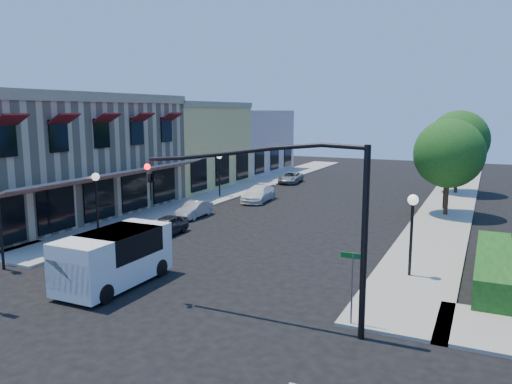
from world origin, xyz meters
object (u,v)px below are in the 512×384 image
at_px(signal_mast_arm, 298,204).
at_px(white_van, 113,255).
at_px(street_tree_b, 459,140).
at_px(lamppost_right_far, 445,172).
at_px(street_name_sign, 352,277).
at_px(lamppost_left_near, 96,188).
at_px(parked_car_d, 291,178).
at_px(parked_car_c, 259,194).
at_px(street_tree_a, 449,153).
at_px(lamppost_right_near, 412,214).
at_px(parked_car_b, 194,209).
at_px(parked_car_a, 167,226).
at_px(lamppost_left_far, 219,164).

distance_m(signal_mast_arm, white_van, 8.47).
relative_size(street_tree_b, lamppost_right_far, 1.97).
relative_size(street_tree_b, street_name_sign, 2.81).
xyz_separation_m(lamppost_left_near, parked_car_d, (2.30, 24.00, -2.20)).
xyz_separation_m(lamppost_right_far, parked_car_c, (-13.30, -2.45, -2.13)).
bearing_deg(parked_car_c, street_tree_a, -2.20).
distance_m(lamppost_left_near, lamppost_right_near, 17.00).
height_order(street_tree_a, parked_car_c, street_tree_a).
height_order(street_tree_a, parked_car_d, street_tree_a).
bearing_deg(parked_car_d, parked_car_b, -95.55).
distance_m(lamppost_left_near, lamppost_right_far, 23.35).
xyz_separation_m(lamppost_right_far, parked_car_b, (-14.70, -9.51, -2.20)).
bearing_deg(white_van, lamppost_right_far, 64.29).
bearing_deg(parked_car_b, white_van, -73.34).
bearing_deg(white_van, street_tree_a, 61.44).
relative_size(street_tree_b, parked_car_d, 1.82).
bearing_deg(parked_car_d, street_tree_b, -5.55).
xyz_separation_m(lamppost_right_near, parked_car_c, (-13.30, 13.55, -2.13)).
xyz_separation_m(lamppost_right_far, white_van, (-10.62, -22.05, -1.46)).
bearing_deg(parked_car_a, parked_car_d, 90.05).
xyz_separation_m(street_tree_a, street_tree_b, (0.00, 10.00, 0.35)).
distance_m(street_tree_a, lamppost_left_near, 22.30).
relative_size(street_tree_b, parked_car_a, 2.16).
bearing_deg(parked_car_b, lamppost_right_near, -25.19).
xyz_separation_m(street_tree_b, signal_mast_arm, (-2.94, -30.50, -0.46)).
bearing_deg(street_tree_b, white_van, -109.96).
bearing_deg(lamppost_left_far, street_tree_a, 0.00).
bearing_deg(lamppost_left_near, parked_car_a, 25.65).
bearing_deg(parked_car_b, lamppost_left_near, -110.89).
distance_m(lamppost_left_far, lamppost_right_far, 17.12).
relative_size(street_name_sign, white_van, 0.50).
distance_m(lamppost_right_far, parked_car_d, 16.88).
xyz_separation_m(lamppost_left_far, parked_car_b, (2.30, -7.51, -2.20)).
distance_m(street_name_sign, white_van, 9.63).
bearing_deg(street_tree_a, street_tree_b, 90.00).
relative_size(street_tree_a, white_van, 1.31).
height_order(lamppost_right_near, white_van, lamppost_right_near).
relative_size(white_van, parked_car_a, 1.52).
relative_size(white_van, parked_car_b, 1.54).
bearing_deg(lamppost_right_near, street_tree_a, 88.77).
relative_size(street_tree_b, white_van, 1.41).
relative_size(signal_mast_arm, parked_car_a, 2.46).
relative_size(lamppost_right_near, parked_car_a, 1.10).
distance_m(white_van, parked_car_c, 19.79).
height_order(lamppost_left_far, parked_car_b, lamppost_left_far).
xyz_separation_m(parked_car_b, parked_car_d, (0.00, 17.51, 0.00)).
relative_size(street_tree_b, parked_car_c, 1.67).
xyz_separation_m(street_name_sign, parked_car_b, (-13.70, 12.29, -1.17)).
bearing_deg(parked_car_c, street_tree_b, 33.44).
xyz_separation_m(signal_mast_arm, parked_car_d, (-12.06, 30.50, -3.55)).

